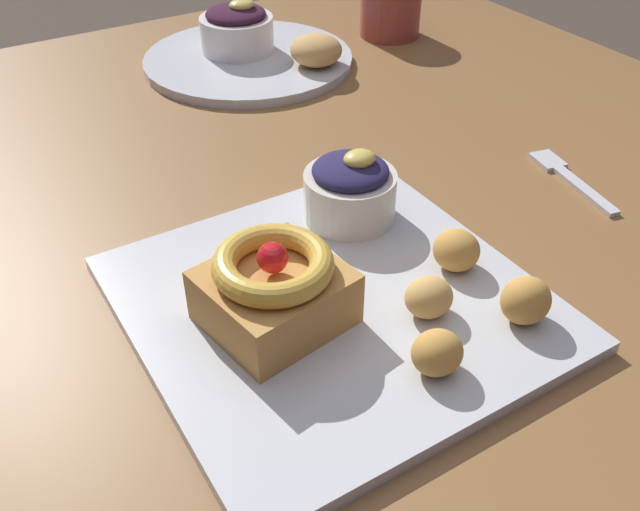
{
  "coord_description": "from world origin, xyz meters",
  "views": [
    {
      "loc": [
        -0.24,
        -0.48,
        1.1
      ],
      "look_at": [
        -0.02,
        -0.11,
        0.77
      ],
      "focal_mm": 39.25,
      "sensor_mm": 36.0,
      "label": 1
    }
  ],
  "objects_px": {
    "front_plate": "(333,303)",
    "fritter_front": "(429,297)",
    "fork": "(568,177)",
    "back_plate": "(248,60)",
    "cake_slice": "(274,288)",
    "back_pastry": "(316,50)",
    "fritter_middle": "(456,250)",
    "coffee_mug": "(391,7)",
    "back_ramekin": "(237,29)",
    "fritter_back": "(526,300)",
    "berry_ramekin": "(350,189)",
    "fritter_extra": "(433,355)"
  },
  "relations": [
    {
      "from": "cake_slice",
      "to": "fritter_front",
      "type": "bearing_deg",
      "value": -27.77
    },
    {
      "from": "fritter_back",
      "to": "fork",
      "type": "xyz_separation_m",
      "value": [
        0.2,
        0.14,
        -0.03
      ]
    },
    {
      "from": "cake_slice",
      "to": "fritter_extra",
      "type": "height_order",
      "value": "cake_slice"
    },
    {
      "from": "front_plate",
      "to": "back_plate",
      "type": "bearing_deg",
      "value": 70.65
    },
    {
      "from": "front_plate",
      "to": "fritter_front",
      "type": "height_order",
      "value": "fritter_front"
    },
    {
      "from": "fritter_back",
      "to": "cake_slice",
      "type": "bearing_deg",
      "value": 148.6
    },
    {
      "from": "cake_slice",
      "to": "back_pastry",
      "type": "xyz_separation_m",
      "value": [
        0.28,
        0.4,
        -0.01
      ]
    },
    {
      "from": "front_plate",
      "to": "back_pastry",
      "type": "xyz_separation_m",
      "value": [
        0.23,
        0.4,
        0.03
      ]
    },
    {
      "from": "fork",
      "to": "back_plate",
      "type": "bearing_deg",
      "value": 29.29
    },
    {
      "from": "fritter_back",
      "to": "back_pastry",
      "type": "xyz_separation_m",
      "value": [
        0.12,
        0.5,
        0.0
      ]
    },
    {
      "from": "cake_slice",
      "to": "back_ramekin",
      "type": "bearing_deg",
      "value": 66.68
    },
    {
      "from": "front_plate",
      "to": "fritter_front",
      "type": "xyz_separation_m",
      "value": [
        0.05,
        -0.05,
        0.02
      ]
    },
    {
      "from": "front_plate",
      "to": "berry_ramekin",
      "type": "distance_m",
      "value": 0.12
    },
    {
      "from": "berry_ramekin",
      "to": "fritter_front",
      "type": "height_order",
      "value": "berry_ramekin"
    },
    {
      "from": "fritter_middle",
      "to": "fritter_front",
      "type": "bearing_deg",
      "value": -148.96
    },
    {
      "from": "fritter_back",
      "to": "fork",
      "type": "bearing_deg",
      "value": 34.3
    },
    {
      "from": "back_pastry",
      "to": "fritter_middle",
      "type": "bearing_deg",
      "value": -106.32
    },
    {
      "from": "front_plate",
      "to": "back_pastry",
      "type": "bearing_deg",
      "value": 60.35
    },
    {
      "from": "back_ramekin",
      "to": "berry_ramekin",
      "type": "bearing_deg",
      "value": -102.59
    },
    {
      "from": "berry_ramekin",
      "to": "back_plate",
      "type": "relative_size",
      "value": 0.29
    },
    {
      "from": "fritter_middle",
      "to": "fork",
      "type": "height_order",
      "value": "fritter_middle"
    },
    {
      "from": "fritter_extra",
      "to": "back_plate",
      "type": "bearing_deg",
      "value": 75.28
    },
    {
      "from": "fritter_extra",
      "to": "back_pastry",
      "type": "relative_size",
      "value": 0.55
    },
    {
      "from": "berry_ramekin",
      "to": "back_ramekin",
      "type": "relative_size",
      "value": 0.84
    },
    {
      "from": "fritter_middle",
      "to": "fork",
      "type": "bearing_deg",
      "value": 16.83
    },
    {
      "from": "front_plate",
      "to": "fork",
      "type": "relative_size",
      "value": 2.39
    },
    {
      "from": "fritter_middle",
      "to": "coffee_mug",
      "type": "distance_m",
      "value": 0.57
    },
    {
      "from": "cake_slice",
      "to": "back_pastry",
      "type": "bearing_deg",
      "value": 55.12
    },
    {
      "from": "back_ramekin",
      "to": "cake_slice",
      "type": "bearing_deg",
      "value": -113.32
    },
    {
      "from": "fritter_front",
      "to": "back_ramekin",
      "type": "bearing_deg",
      "value": 78.4
    },
    {
      "from": "berry_ramekin",
      "to": "fritter_middle",
      "type": "relative_size",
      "value": 2.14
    },
    {
      "from": "fritter_middle",
      "to": "fritter_back",
      "type": "xyz_separation_m",
      "value": [
        0.0,
        -0.08,
        0.0
      ]
    },
    {
      "from": "front_plate",
      "to": "fritter_back",
      "type": "relative_size",
      "value": 7.8
    },
    {
      "from": "fritter_extra",
      "to": "fork",
      "type": "bearing_deg",
      "value": 26.04
    },
    {
      "from": "back_ramekin",
      "to": "fritter_back",
      "type": "bearing_deg",
      "value": -95.48
    },
    {
      "from": "berry_ramekin",
      "to": "fritter_front",
      "type": "relative_size",
      "value": 2.19
    },
    {
      "from": "fritter_front",
      "to": "fritter_back",
      "type": "height_order",
      "value": "fritter_back"
    },
    {
      "from": "fritter_front",
      "to": "back_ramekin",
      "type": "xyz_separation_m",
      "value": [
        0.11,
        0.55,
        0.01
      ]
    },
    {
      "from": "fork",
      "to": "fritter_back",
      "type": "bearing_deg",
      "value": 135.71
    },
    {
      "from": "cake_slice",
      "to": "fork",
      "type": "bearing_deg",
      "value": 6.44
    },
    {
      "from": "berry_ramekin",
      "to": "fritter_extra",
      "type": "xyz_separation_m",
      "value": [
        -0.06,
        -0.19,
        -0.01
      ]
    },
    {
      "from": "berry_ramekin",
      "to": "fritter_back",
      "type": "height_order",
      "value": "berry_ramekin"
    },
    {
      "from": "front_plate",
      "to": "fork",
      "type": "bearing_deg",
      "value": 7.75
    },
    {
      "from": "cake_slice",
      "to": "fritter_back",
      "type": "bearing_deg",
      "value": -31.4
    },
    {
      "from": "fritter_front",
      "to": "back_plate",
      "type": "bearing_deg",
      "value": 77.59
    },
    {
      "from": "fritter_back",
      "to": "back_pastry",
      "type": "distance_m",
      "value": 0.51
    },
    {
      "from": "back_plate",
      "to": "coffee_mug",
      "type": "relative_size",
      "value": 3.2
    },
    {
      "from": "fork",
      "to": "fritter_front",
      "type": "bearing_deg",
      "value": 121.5
    },
    {
      "from": "cake_slice",
      "to": "berry_ramekin",
      "type": "xyz_separation_m",
      "value": [
        0.12,
        0.09,
        -0.0
      ]
    },
    {
      "from": "back_ramekin",
      "to": "fork",
      "type": "distance_m",
      "value": 0.48
    }
  ]
}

